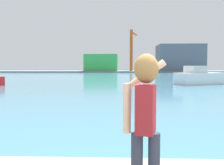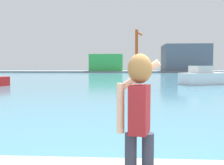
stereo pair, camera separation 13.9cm
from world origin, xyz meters
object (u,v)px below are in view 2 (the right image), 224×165
at_px(port_crane, 137,46).
at_px(warehouse_left, 107,63).
at_px(boat_moored_2, 205,77).
at_px(warehouse_right, 185,58).
at_px(person_photographer, 139,112).

bearing_deg(port_crane, warehouse_left, 174.59).
height_order(boat_moored_2, port_crane, port_crane).
bearing_deg(boat_moored_2, warehouse_left, 79.57).
bearing_deg(port_crane, boat_moored_2, -84.41).
distance_m(warehouse_right, port_crane, 16.69).
xyz_separation_m(boat_moored_2, warehouse_left, (-16.41, 61.84, 2.45)).
relative_size(person_photographer, boat_moored_2, 0.27).
height_order(warehouse_left, port_crane, port_crane).
height_order(person_photographer, boat_moored_2, person_photographer).
bearing_deg(person_photographer, boat_moored_2, -3.67).
distance_m(boat_moored_2, port_crane, 61.67).
distance_m(person_photographer, port_crane, 89.13).
bearing_deg(port_crane, person_photographer, -91.71).
distance_m(warehouse_left, warehouse_right, 26.73).
bearing_deg(boat_moored_2, port_crane, 70.30).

